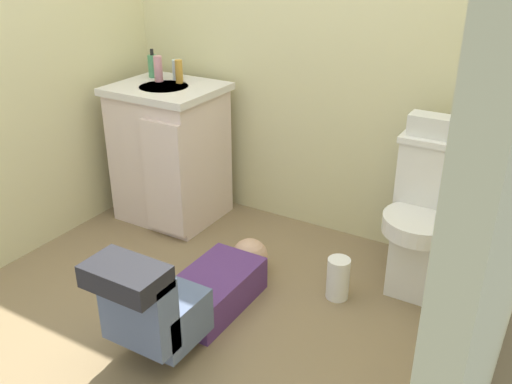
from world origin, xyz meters
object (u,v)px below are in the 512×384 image
at_px(toiletry_bag, 467,130).
at_px(bottle_amber, 179,72).
at_px(tissue_box, 433,126).
at_px(soap_dispenser, 153,66).
at_px(bottle_pink, 158,69).
at_px(toilet, 426,218).
at_px(person_plumber, 189,294).
at_px(paper_towel_roll, 338,278).
at_px(bottle_clear, 177,70).
at_px(vanity_cabinet, 170,152).
at_px(faucet, 181,72).

height_order(toiletry_bag, bottle_amber, bottle_amber).
relative_size(tissue_box, soap_dispenser, 1.33).
relative_size(tissue_box, bottle_pink, 1.49).
distance_m(toilet, person_plumber, 1.18).
relative_size(toiletry_bag, paper_towel_roll, 0.59).
xyz_separation_m(bottle_pink, bottle_clear, (0.07, 0.09, -0.02)).
height_order(vanity_cabinet, bottle_clear, bottle_clear).
bearing_deg(faucet, bottle_amber, -59.72).
height_order(vanity_cabinet, soap_dispenser, soap_dispenser).
bearing_deg(person_plumber, tissue_box, 52.38).
relative_size(bottle_pink, paper_towel_roll, 0.70).
bearing_deg(toiletry_bag, bottle_pink, -177.95).
bearing_deg(bottle_amber, faucet, 120.28).
bearing_deg(tissue_box, person_plumber, -127.62).
bearing_deg(toilet, bottle_pink, 178.99).
bearing_deg(paper_towel_roll, bottle_clear, 160.63).
relative_size(bottle_pink, bottle_amber, 1.11).
relative_size(vanity_cabinet, paper_towel_roll, 3.87).
bearing_deg(faucet, vanity_cabinet, -88.69).
xyz_separation_m(toilet, bottle_clear, (-1.56, 0.12, 0.51)).
bearing_deg(person_plumber, paper_towel_roll, 48.56).
xyz_separation_m(soap_dispenser, bottle_amber, (0.22, -0.04, -0.00)).
bearing_deg(vanity_cabinet, person_plumber, -48.20).
height_order(tissue_box, bottle_pink, bottle_pink).
height_order(vanity_cabinet, person_plumber, vanity_cabinet).
bearing_deg(toiletry_bag, vanity_cabinet, -175.73).
distance_m(bottle_pink, bottle_clear, 0.12).
bearing_deg(soap_dispenser, bottle_pink, -34.53).
height_order(toilet, bottle_pink, bottle_pink).
distance_m(faucet, bottle_clear, 0.03).
xyz_separation_m(toilet, paper_towel_roll, (-0.30, -0.32, -0.26)).
distance_m(tissue_box, bottle_amber, 1.45).
relative_size(toilet, bottle_clear, 6.53).
height_order(soap_dispenser, bottle_pink, soap_dispenser).
bearing_deg(bottle_amber, tissue_box, 1.22).
height_order(faucet, person_plumber, faucet).
relative_size(bottle_pink, bottle_clear, 1.28).
height_order(soap_dispenser, bottle_amber, soap_dispenser).
relative_size(vanity_cabinet, bottle_amber, 6.17).
bearing_deg(soap_dispenser, bottle_clear, 9.51).
distance_m(faucet, bottle_amber, 0.07).
bearing_deg(vanity_cabinet, tissue_box, 4.70).
distance_m(toiletry_bag, bottle_pink, 1.73).
height_order(person_plumber, bottle_clear, bottle_clear).
bearing_deg(bottle_amber, vanity_cabinet, -107.71).
xyz_separation_m(person_plumber, bottle_amber, (-0.72, 0.92, 0.71)).
distance_m(toilet, paper_towel_roll, 0.51).
distance_m(toiletry_bag, bottle_clear, 1.66).
xyz_separation_m(toilet, person_plumber, (-0.78, -0.86, -0.19)).
height_order(bottle_pink, bottle_clear, bottle_pink).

